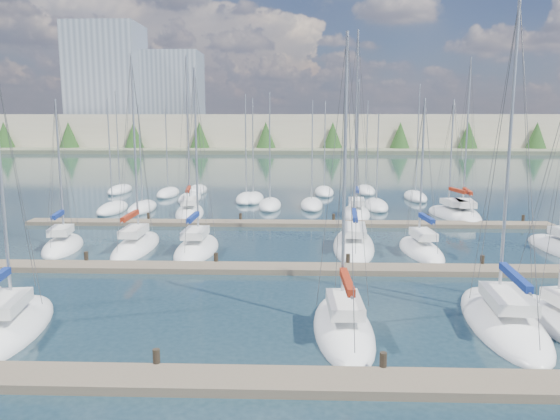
{
  "coord_description": "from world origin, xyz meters",
  "views": [
    {
      "loc": [
        1.02,
        -15.12,
        8.91
      ],
      "look_at": [
        0.0,
        14.0,
        4.0
      ],
      "focal_mm": 35.0,
      "sensor_mm": 36.0,
      "label": 1
    }
  ],
  "objects_px": {
    "sailboat_i": "(136,246)",
    "sailboat_j": "(197,249)",
    "sailboat_p": "(356,213)",
    "sailboat_c": "(8,327)",
    "sailboat_e": "(503,321)",
    "sailboat_d": "(343,328)",
    "sailboat_h": "(63,246)",
    "sailboat_q": "(451,215)",
    "sailboat_k": "(354,245)",
    "sailboat_n": "(190,212)",
    "sailboat_r": "(464,215)",
    "sailboat_l": "(421,250)"
  },
  "relations": [
    {
      "from": "sailboat_i",
      "to": "sailboat_j",
      "type": "relative_size",
      "value": 1.08
    },
    {
      "from": "sailboat_j",
      "to": "sailboat_p",
      "type": "xyz_separation_m",
      "value": [
        12.24,
        14.4,
        0.0
      ]
    },
    {
      "from": "sailboat_c",
      "to": "sailboat_p",
      "type": "xyz_separation_m",
      "value": [
        17.64,
        28.69,
        0.01
      ]
    },
    {
      "from": "sailboat_e",
      "to": "sailboat_d",
      "type": "bearing_deg",
      "value": -166.93
    },
    {
      "from": "sailboat_d",
      "to": "sailboat_c",
      "type": "bearing_deg",
      "value": -179.79
    },
    {
      "from": "sailboat_h",
      "to": "sailboat_e",
      "type": "bearing_deg",
      "value": -37.61
    },
    {
      "from": "sailboat_e",
      "to": "sailboat_q",
      "type": "relative_size",
      "value": 1.29
    },
    {
      "from": "sailboat_h",
      "to": "sailboat_c",
      "type": "xyz_separation_m",
      "value": [
        3.99,
        -14.68,
        -0.0
      ]
    },
    {
      "from": "sailboat_d",
      "to": "sailboat_j",
      "type": "bearing_deg",
      "value": 121.01
    },
    {
      "from": "sailboat_k",
      "to": "sailboat_p",
      "type": "distance_m",
      "value": 12.93
    },
    {
      "from": "sailboat_h",
      "to": "sailboat_e",
      "type": "distance_m",
      "value": 28.5
    },
    {
      "from": "sailboat_c",
      "to": "sailboat_h",
      "type": "bearing_deg",
      "value": 96.38
    },
    {
      "from": "sailboat_c",
      "to": "sailboat_q",
      "type": "height_order",
      "value": "sailboat_c"
    },
    {
      "from": "sailboat_i",
      "to": "sailboat_n",
      "type": "relative_size",
      "value": 0.91
    },
    {
      "from": "sailboat_e",
      "to": "sailboat_c",
      "type": "bearing_deg",
      "value": -171.67
    },
    {
      "from": "sailboat_i",
      "to": "sailboat_r",
      "type": "bearing_deg",
      "value": 26.4
    },
    {
      "from": "sailboat_i",
      "to": "sailboat_j",
      "type": "height_order",
      "value": "sailboat_i"
    },
    {
      "from": "sailboat_h",
      "to": "sailboat_p",
      "type": "bearing_deg",
      "value": 22.92
    },
    {
      "from": "sailboat_p",
      "to": "sailboat_q",
      "type": "bearing_deg",
      "value": 2.34
    },
    {
      "from": "sailboat_i",
      "to": "sailboat_q",
      "type": "bearing_deg",
      "value": 27.74
    },
    {
      "from": "sailboat_e",
      "to": "sailboat_r",
      "type": "bearing_deg",
      "value": 81.34
    },
    {
      "from": "sailboat_i",
      "to": "sailboat_p",
      "type": "xyz_separation_m",
      "value": [
        16.54,
        13.93,
        -0.01
      ]
    },
    {
      "from": "sailboat_q",
      "to": "sailboat_n",
      "type": "bearing_deg",
      "value": 168.43
    },
    {
      "from": "sailboat_q",
      "to": "sailboat_j",
      "type": "bearing_deg",
      "value": -157.2
    },
    {
      "from": "sailboat_q",
      "to": "sailboat_r",
      "type": "bearing_deg",
      "value": -21.53
    },
    {
      "from": "sailboat_l",
      "to": "sailboat_n",
      "type": "bearing_deg",
      "value": 138.0
    },
    {
      "from": "sailboat_n",
      "to": "sailboat_e",
      "type": "height_order",
      "value": "sailboat_n"
    },
    {
      "from": "sailboat_i",
      "to": "sailboat_j",
      "type": "distance_m",
      "value": 4.32
    },
    {
      "from": "sailboat_l",
      "to": "sailboat_q",
      "type": "bearing_deg",
      "value": 62.95
    },
    {
      "from": "sailboat_j",
      "to": "sailboat_l",
      "type": "xyz_separation_m",
      "value": [
        15.12,
        0.09,
        -0.0
      ]
    },
    {
      "from": "sailboat_n",
      "to": "sailboat_e",
      "type": "relative_size",
      "value": 1.05
    },
    {
      "from": "sailboat_c",
      "to": "sailboat_r",
      "type": "distance_m",
      "value": 39.3
    },
    {
      "from": "sailboat_j",
      "to": "sailboat_e",
      "type": "relative_size",
      "value": 0.89
    },
    {
      "from": "sailboat_c",
      "to": "sailboat_r",
      "type": "xyz_separation_m",
      "value": [
        27.42,
        28.16,
        0.01
      ]
    },
    {
      "from": "sailboat_h",
      "to": "sailboat_l",
      "type": "xyz_separation_m",
      "value": [
        24.52,
        -0.31,
        -0.0
      ]
    },
    {
      "from": "sailboat_i",
      "to": "sailboat_l",
      "type": "xyz_separation_m",
      "value": [
        19.42,
        -0.39,
        -0.01
      ]
    },
    {
      "from": "sailboat_j",
      "to": "sailboat_q",
      "type": "height_order",
      "value": "sailboat_j"
    },
    {
      "from": "sailboat_d",
      "to": "sailboat_r",
      "type": "xyz_separation_m",
      "value": [
        13.2,
        27.76,
        0.0
      ]
    },
    {
      "from": "sailboat_d",
      "to": "sailboat_e",
      "type": "relative_size",
      "value": 0.9
    },
    {
      "from": "sailboat_h",
      "to": "sailboat_c",
      "type": "distance_m",
      "value": 15.22
    },
    {
      "from": "sailboat_i",
      "to": "sailboat_n",
      "type": "xyz_separation_m",
      "value": [
        0.96,
        13.79,
        0.0
      ]
    },
    {
      "from": "sailboat_n",
      "to": "sailboat_r",
      "type": "height_order",
      "value": "sailboat_n"
    },
    {
      "from": "sailboat_e",
      "to": "sailboat_h",
      "type": "bearing_deg",
      "value": 156.74
    },
    {
      "from": "sailboat_e",
      "to": "sailboat_l",
      "type": "relative_size",
      "value": 1.33
    },
    {
      "from": "sailboat_d",
      "to": "sailboat_q",
      "type": "bearing_deg",
      "value": 65.17
    },
    {
      "from": "sailboat_i",
      "to": "sailboat_p",
      "type": "distance_m",
      "value": 21.62
    },
    {
      "from": "sailboat_k",
      "to": "sailboat_r",
      "type": "distance_m",
      "value": 16.69
    },
    {
      "from": "sailboat_c",
      "to": "sailboat_r",
      "type": "bearing_deg",
      "value": 36.92
    },
    {
      "from": "sailboat_e",
      "to": "sailboat_r",
      "type": "xyz_separation_m",
      "value": [
        6.17,
        26.68,
        0.01
      ]
    },
    {
      "from": "sailboat_d",
      "to": "sailboat_l",
      "type": "height_order",
      "value": "sailboat_d"
    }
  ]
}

